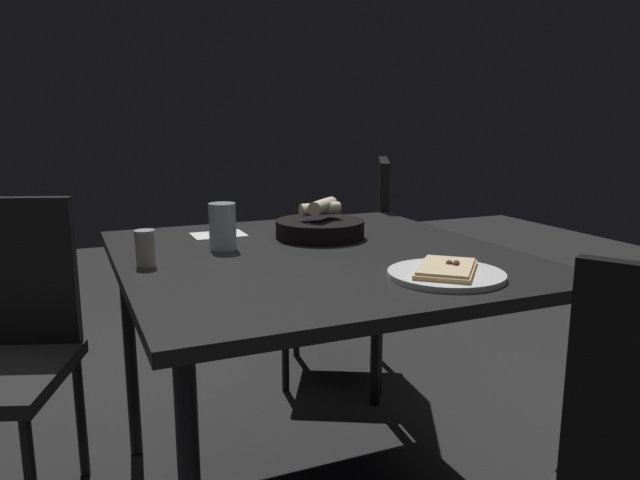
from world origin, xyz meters
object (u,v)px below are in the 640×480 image
object	(u,v)px
dining_table	(317,274)
pizza_plate	(446,273)
chair_far	(356,258)
bread_basket	(321,227)
beer_glass	(223,229)
pepper_shaker	(145,250)

from	to	relation	value
dining_table	pizza_plate	bearing A→B (deg)	-64.34
chair_far	bread_basket	bearing A→B (deg)	-125.33
dining_table	pizza_plate	size ratio (longest dim) A/B	4.08
pizza_plate	beer_glass	xyz separation A→B (m)	(-0.39, 0.49, 0.05)
bread_basket	chair_far	world-z (taller)	chair_far
pizza_plate	beer_glass	size ratio (longest dim) A/B	2.08
beer_glass	pepper_shaker	world-z (taller)	beer_glass
beer_glass	chair_far	distance (m)	1.01
pizza_plate	pepper_shaker	distance (m)	0.72
dining_table	pizza_plate	distance (m)	0.40
chair_far	pizza_plate	bearing A→B (deg)	-106.68
beer_glass	pizza_plate	bearing A→B (deg)	-51.42
beer_glass	bread_basket	bearing A→B (deg)	7.95
dining_table	pizza_plate	world-z (taller)	pizza_plate
bread_basket	beer_glass	xyz separation A→B (m)	(-0.31, -0.04, 0.02)
bread_basket	chair_far	bearing A→B (deg)	54.67
pizza_plate	pepper_shaker	size ratio (longest dim) A/B	2.96
bread_basket	beer_glass	bearing A→B (deg)	-172.05
dining_table	bread_basket	xyz separation A→B (m)	(0.09, 0.18, 0.09)
pizza_plate	bread_basket	distance (m)	0.54
chair_far	beer_glass	bearing A→B (deg)	-139.07
pizza_plate	bread_basket	xyz separation A→B (m)	(-0.08, 0.54, 0.02)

